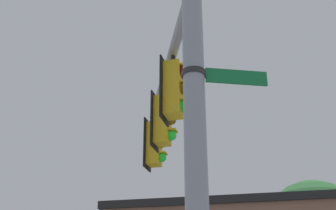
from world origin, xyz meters
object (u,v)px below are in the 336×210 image
object	(u,v)px
street_name_sign	(211,75)
traffic_light_nearest_pole	(174,89)
traffic_light_mid_inner	(163,120)
traffic_light_mid_outer	(155,144)

from	to	relation	value
street_name_sign	traffic_light_nearest_pole	bearing A→B (deg)	-149.23
traffic_light_mid_inner	traffic_light_nearest_pole	bearing A→B (deg)	23.67
traffic_light_mid_outer	street_name_sign	bearing A→B (deg)	26.39
traffic_light_mid_inner	street_name_sign	bearing A→B (deg)	27.60
traffic_light_mid_inner	street_name_sign	size ratio (longest dim) A/B	1.14
traffic_light_mid_inner	traffic_light_mid_outer	xyz separation A→B (m)	(-1.35, -0.59, 0.00)
traffic_light_nearest_pole	street_name_sign	distance (m)	1.95
traffic_light_mid_inner	street_name_sign	world-z (taller)	traffic_light_mid_inner
traffic_light_nearest_pole	traffic_light_mid_outer	size ratio (longest dim) A/B	1.00
traffic_light_nearest_pole	street_name_sign	bearing A→B (deg)	30.77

